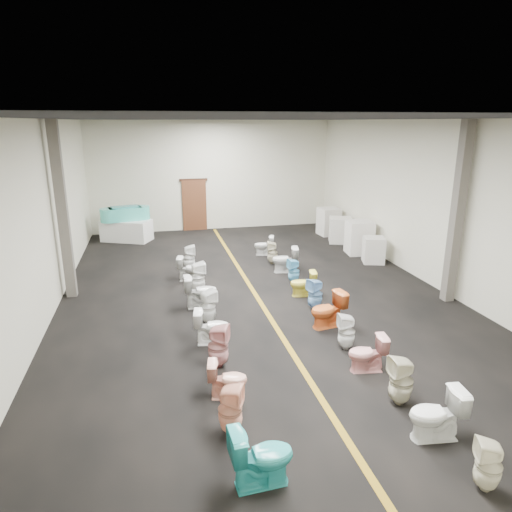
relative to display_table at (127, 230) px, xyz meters
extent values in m
plane|color=black|center=(3.55, -6.70, -0.40)|extent=(16.00, 16.00, 0.00)
plane|color=black|center=(3.55, -6.70, 4.10)|extent=(16.00, 16.00, 0.00)
plane|color=beige|center=(3.55, 1.30, 1.85)|extent=(10.00, 0.00, 10.00)
plane|color=beige|center=(3.55, -14.70, 1.85)|extent=(10.00, 0.00, 10.00)
plane|color=beige|center=(-1.45, -6.70, 1.85)|extent=(0.00, 16.00, 16.00)
plane|color=beige|center=(8.55, -6.70, 1.85)|extent=(0.00, 16.00, 16.00)
cube|color=#926C15|center=(3.55, -6.70, -0.40)|extent=(0.12, 15.60, 0.01)
cube|color=#562D19|center=(2.75, 1.24, 0.65)|extent=(1.00, 0.10, 2.10)
cube|color=#331C11|center=(2.75, 1.25, 1.72)|extent=(1.15, 0.08, 0.10)
cube|color=#59544C|center=(-1.20, -5.70, 1.85)|extent=(0.25, 0.25, 4.50)
cube|color=#59544C|center=(8.30, -8.20, 1.85)|extent=(0.25, 0.25, 4.50)
cube|color=white|center=(0.00, 0.00, 0.00)|extent=(2.02, 1.57, 0.80)
cube|color=#43C2B1|center=(0.00, 0.00, 0.65)|extent=(1.32, 0.92, 0.50)
cylinder|color=#43C2B1|center=(-0.58, -0.14, 0.65)|extent=(0.66, 0.66, 0.50)
cylinder|color=#43C2B1|center=(0.58, 0.14, 0.65)|extent=(0.66, 0.66, 0.50)
cube|color=teal|center=(0.00, 0.00, 0.85)|extent=(1.08, 0.68, 0.20)
cube|color=silver|center=(7.95, -4.77, 0.02)|extent=(0.82, 0.82, 0.84)
cube|color=silver|center=(7.95, -3.67, 0.17)|extent=(0.94, 0.94, 1.15)
cube|color=silver|center=(7.95, -2.05, 0.07)|extent=(1.05, 1.05, 0.94)
cube|color=silver|center=(7.95, -0.85, 0.15)|extent=(0.83, 0.83, 1.09)
imported|color=#2CAFAE|center=(2.15, -13.20, 0.01)|extent=(0.83, 0.50, 0.83)
imported|color=#FEB494|center=(1.94, -12.13, -0.01)|extent=(0.48, 0.48, 0.79)
imported|color=#FBB097|center=(2.05, -11.21, -0.07)|extent=(0.71, 0.49, 0.66)
imported|color=#D59291|center=(2.05, -10.20, 0.02)|extent=(0.51, 0.50, 0.85)
imported|color=white|center=(2.06, -9.23, -0.03)|extent=(0.78, 0.53, 0.74)
imported|color=white|center=(2.10, -8.21, -0.01)|extent=(0.47, 0.47, 0.79)
imported|color=silver|center=(2.05, -7.24, 0.01)|extent=(0.80, 0.46, 0.82)
imported|color=white|center=(2.08, -6.23, 0.03)|extent=(0.44, 0.43, 0.85)
imported|color=silver|center=(1.95, -5.19, -0.05)|extent=(0.76, 0.54, 0.71)
imported|color=white|center=(2.03, -4.24, 0.00)|extent=(0.37, 0.36, 0.80)
imported|color=beige|center=(4.86, -13.92, -0.05)|extent=(0.42, 0.42, 0.71)
imported|color=white|center=(4.80, -12.92, 0.00)|extent=(0.83, 0.53, 0.80)
imported|color=beige|center=(4.75, -12.03, 0.02)|extent=(0.39, 0.39, 0.84)
imported|color=pink|center=(4.69, -10.97, -0.05)|extent=(0.74, 0.49, 0.71)
imported|color=white|center=(4.66, -10.09, -0.02)|extent=(0.38, 0.38, 0.75)
imported|color=orange|center=(4.68, -9.03, 0.00)|extent=(0.86, 0.58, 0.81)
imported|color=#7CB1E2|center=(4.76, -8.01, -0.01)|extent=(0.46, 0.45, 0.79)
imported|color=#EEDE49|center=(4.76, -7.10, -0.06)|extent=(0.72, 0.49, 0.69)
imported|color=#6DC5EC|center=(4.82, -6.08, -0.04)|extent=(0.37, 0.36, 0.72)
imported|color=silver|center=(4.86, -5.08, 0.00)|extent=(0.85, 0.59, 0.79)
imported|color=beige|center=(4.71, -4.17, -0.03)|extent=(0.41, 0.41, 0.74)
imported|color=white|center=(4.68, -3.14, -0.06)|extent=(0.75, 0.55, 0.68)
camera|label=1|loc=(1.01, -17.81, 4.03)|focal=32.00mm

